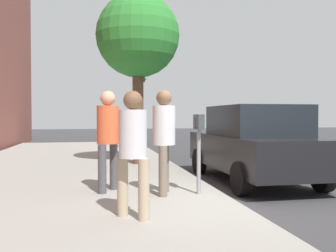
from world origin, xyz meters
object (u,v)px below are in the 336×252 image
object	(u,v)px
parked_sedan_near	(253,144)
traffic_signal	(140,91)
pedestrian_at_meter	(164,132)
street_tree	(138,37)
parking_officer	(108,131)
parking_meter	(199,137)
pedestrian_bystander	(133,144)

from	to	relation	value
parked_sedan_near	traffic_signal	xyz separation A→B (m)	(6.91, 1.85, 1.68)
pedestrian_at_meter	street_tree	bearing A→B (deg)	105.13
parking_officer	parked_sedan_near	size ratio (longest dim) A/B	0.42
parking_officer	parking_meter	bearing A→B (deg)	14.56
pedestrian_at_meter	parked_sedan_near	distance (m)	2.94
parking_meter	pedestrian_bystander	world-z (taller)	pedestrian_bystander
pedestrian_bystander	traffic_signal	bearing A→B (deg)	39.04
street_tree	parking_officer	bearing A→B (deg)	165.80
parked_sedan_near	street_tree	bearing A→B (deg)	41.64
traffic_signal	street_tree	bearing A→B (deg)	172.64
parking_meter	pedestrian_bystander	xyz separation A→B (m)	(-1.34, 1.30, -0.01)
pedestrian_bystander	parking_officer	world-z (taller)	parking_officer
pedestrian_at_meter	traffic_signal	xyz separation A→B (m)	(8.54, -0.57, 1.33)
street_tree	traffic_signal	distance (m)	4.43
parking_meter	pedestrian_bystander	bearing A→B (deg)	135.93
parking_officer	street_tree	world-z (taller)	street_tree
pedestrian_bystander	parking_officer	distance (m)	1.89
parking_meter	traffic_signal	distance (m)	8.76
parking_officer	pedestrian_at_meter	bearing A→B (deg)	9.18
parking_meter	street_tree	distance (m)	5.19
street_tree	parking_meter	bearing A→B (deg)	-172.48
parking_officer	traffic_signal	xyz separation A→B (m)	(8.12, -1.53, 1.33)
street_tree	traffic_signal	xyz separation A→B (m)	(4.22, -0.54, -1.24)
parking_meter	parked_sedan_near	bearing A→B (deg)	-46.12
pedestrian_at_meter	parking_meter	bearing A→B (deg)	6.17
pedestrian_at_meter	parking_officer	xyz separation A→B (m)	(0.43, 0.96, 0.00)
parking_officer	pedestrian_bystander	bearing A→B (deg)	-48.62
parking_meter	pedestrian_at_meter	size ratio (longest dim) A/B	0.77
parking_meter	parked_sedan_near	world-z (taller)	parked_sedan_near
pedestrian_at_meter	pedestrian_bystander	distance (m)	1.60
pedestrian_bystander	street_tree	bearing A→B (deg)	39.16
pedestrian_bystander	traffic_signal	xyz separation A→B (m)	(9.98, -1.26, 1.42)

